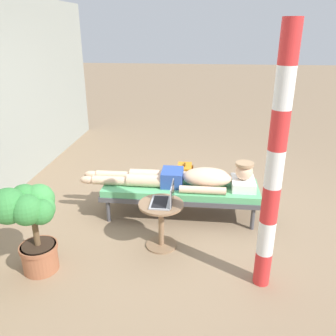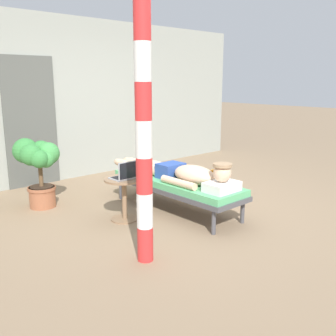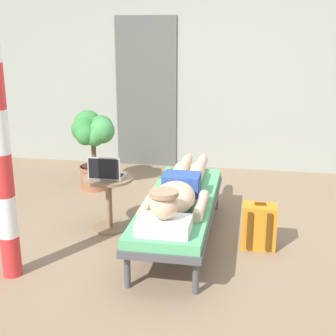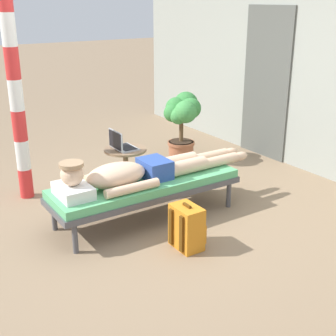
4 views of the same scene
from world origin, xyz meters
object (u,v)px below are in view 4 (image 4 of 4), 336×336
at_px(person_reclining, 137,172).
at_px(laptop, 121,144).
at_px(lounge_chair, 146,186).
at_px(porch_post, 16,95).
at_px(side_table, 126,163).
at_px(potted_plant, 182,118).
at_px(backpack, 187,227).

height_order(person_reclining, laptop, laptop).
height_order(lounge_chair, person_reclining, person_reclining).
distance_m(laptop, porch_post, 1.23).
height_order(side_table, potted_plant, potted_plant).
height_order(backpack, potted_plant, potted_plant).
bearing_deg(porch_post, person_reclining, 32.18).
relative_size(laptop, porch_post, 0.13).
bearing_deg(person_reclining, backpack, 7.46).
xyz_separation_m(laptop, potted_plant, (-0.54, 1.22, 0.02)).
distance_m(side_table, backpack, 1.45).
height_order(lounge_chair, backpack, backpack).
distance_m(side_table, laptop, 0.23).
bearing_deg(lounge_chair, potted_plant, 133.47).
xyz_separation_m(person_reclining, side_table, (-0.71, 0.25, -0.16)).
bearing_deg(potted_plant, laptop, -65.94).
bearing_deg(person_reclining, porch_post, -147.82).
xyz_separation_m(person_reclining, backpack, (0.71, 0.09, -0.32)).
bearing_deg(porch_post, laptop, 62.73).
relative_size(lounge_chair, backpack, 4.60).
distance_m(backpack, potted_plant, 2.41).
bearing_deg(backpack, potted_plant, 146.09).
height_order(lounge_chair, side_table, side_table).
distance_m(person_reclining, porch_post, 1.57).
xyz_separation_m(person_reclining, porch_post, (-1.21, -0.76, 0.64)).
bearing_deg(person_reclining, laptop, 164.38).
bearing_deg(laptop, potted_plant, 114.06).
bearing_deg(laptop, porch_post, -117.27).
xyz_separation_m(person_reclining, potted_plant, (-1.26, 1.42, 0.08)).
height_order(laptop, backpack, laptop).
relative_size(lounge_chair, side_table, 3.73).
xyz_separation_m(person_reclining, laptop, (-0.71, 0.20, 0.06)).
bearing_deg(porch_post, backpack, 23.96).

